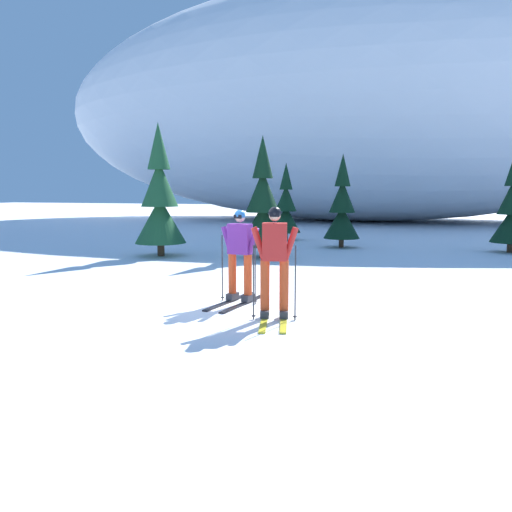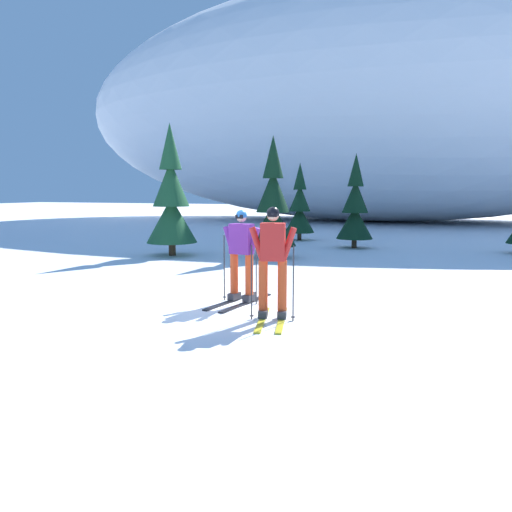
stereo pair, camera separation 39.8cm
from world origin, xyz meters
TOP-DOWN VIEW (x-y plane):
  - ground_plane at (0.00, 0.00)m, footprint 120.00×120.00m
  - skier_red_jacket at (1.55, -0.69)m, footprint 0.79×1.62m
  - skier_purple_jacket at (0.60, 0.34)m, footprint 0.80×1.80m
  - pine_tree_far_left at (-3.96, 5.82)m, footprint 1.60×1.60m
  - pine_tree_center_left at (-1.43, 11.97)m, footprint 1.23×1.23m
  - pine_tree_center at (-0.77, 6.40)m, footprint 1.44×1.44m
  - pine_tree_center_right at (1.18, 9.89)m, footprint 1.30×1.30m
  - pine_tree_far_right at (6.77, 10.09)m, footprint 1.31×1.31m
  - snow_ridge_background at (0.22, 26.30)m, footprint 41.90×21.90m

SIDE VIEW (x-z plane):
  - ground_plane at x=0.00m, z-range 0.00..0.00m
  - skier_purple_jacket at x=0.60m, z-range 0.04..1.76m
  - skier_red_jacket at x=1.55m, z-range 0.05..1.87m
  - pine_tree_center_left at x=-1.43m, z-range -0.26..2.94m
  - pine_tree_center_right at x=1.18m, z-range -0.28..3.10m
  - pine_tree_far_right at x=6.77m, z-range -0.28..3.11m
  - pine_tree_center at x=-0.77m, z-range -0.30..3.42m
  - pine_tree_far_left at x=-3.96m, z-range -0.34..3.82m
  - snow_ridge_background at x=0.22m, z-range 0.00..15.01m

